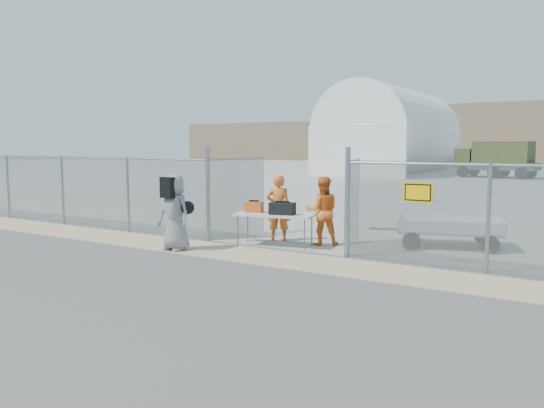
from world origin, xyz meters
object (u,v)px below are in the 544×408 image
Objects in this scene: folding_table at (275,230)px; security_worker_right at (322,211)px; visitor at (175,212)px; security_worker_left at (278,208)px; utility_trailer at (449,231)px.

security_worker_right reaches higher than folding_table.
folding_table is 2.52m from visitor.
visitor is at bearing -148.52° from folding_table.
security_worker_left is (-0.32, 0.70, 0.47)m from folding_table.
folding_table is at bearing 90.99° from security_worker_left.
folding_table is 1.10× the size of security_worker_left.
visitor reaches higher than utility_trailer.
security_worker_right is at bearing 160.16° from security_worker_left.
utility_trailer is at bearing 177.32° from security_worker_left.
security_worker_left is 0.96× the size of visitor.
visitor reaches higher than security_worker_right.
security_worker_left is 1.26m from security_worker_right.
security_worker_left is 1.01× the size of security_worker_right.
folding_table is 1.12× the size of security_worker_right.
security_worker_right is (0.94, 0.78, 0.46)m from folding_table.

